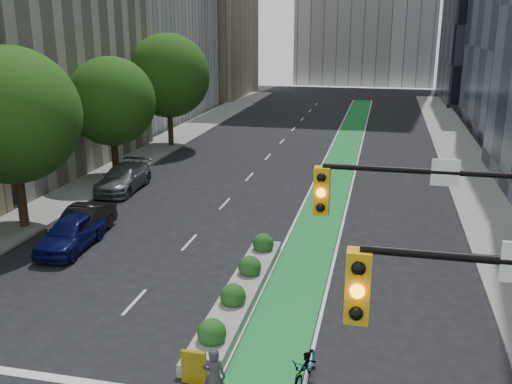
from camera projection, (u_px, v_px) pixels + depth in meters
The scene contains 13 objects.
sidewalk_left at pixel (125, 165), 40.33m from camera, with size 3.60×90.00×0.15m, color gray.
sidewalk_right at pixel (477, 185), 35.34m from camera, with size 3.60×90.00×0.15m, color gray.
bike_lane_paint at pixel (341, 160), 41.90m from camera, with size 2.20×70.00×0.01m, color #178133.
tree_mid at pixel (11, 116), 26.45m from camera, with size 6.40×6.40×8.78m.
tree_midfar at pixel (111, 101), 35.97m from camera, with size 5.60×5.60×7.76m.
tree_far at pixel (168, 76), 45.11m from camera, with size 6.60×6.60×9.00m.
signal_right at pixel (512, 271), 11.72m from camera, with size 5.82×0.51×7.20m.
median_planter at pixel (241, 290), 20.70m from camera, with size 1.20×10.26×1.10m.
bicycle at pixel (305, 368), 15.75m from camera, with size 0.71×2.03×1.07m, color gray.
cyclist at pixel (214, 377), 14.85m from camera, with size 0.61×0.40×1.68m, color #34313B.
parked_car_left_near at pixel (71, 233), 25.28m from camera, with size 1.76×4.38×1.49m, color #0C114D.
parked_car_left_mid at pixel (83, 223), 26.61m from camera, with size 1.56×4.47×1.47m, color black.
parked_car_left_far at pixel (123, 178), 34.28m from camera, with size 2.12×5.22×1.51m, color #57595C.
Camera 1 is at (5.91, -11.20, 9.69)m, focal length 40.00 mm.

